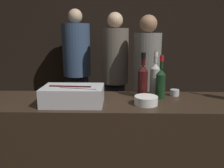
{
  "coord_description": "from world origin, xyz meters",
  "views": [
    {
      "loc": [
        0.04,
        -1.29,
        1.49
      ],
      "look_at": [
        0.0,
        0.29,
        1.13
      ],
      "focal_mm": 35.0,
      "sensor_mm": 36.0,
      "label": 1
    }
  ],
  "objects_px": {
    "red_wine_bottle_burgundy": "(161,82)",
    "red_wine_bottle_black_foil": "(143,79)",
    "bowl_white": "(146,100)",
    "person_grey_polo": "(115,71)",
    "ice_bin_with_bottles": "(73,94)",
    "white_wine_bottle": "(155,77)",
    "candle_votive": "(175,93)",
    "person_blond_tee": "(146,77)",
    "person_in_hoodie": "(77,65)"
  },
  "relations": [
    {
      "from": "bowl_white",
      "to": "person_in_hoodie",
      "type": "height_order",
      "value": "person_in_hoodie"
    },
    {
      "from": "red_wine_bottle_burgundy",
      "to": "person_grey_polo",
      "type": "distance_m",
      "value": 1.44
    },
    {
      "from": "white_wine_bottle",
      "to": "red_wine_bottle_black_foil",
      "type": "relative_size",
      "value": 1.01
    },
    {
      "from": "white_wine_bottle",
      "to": "red_wine_bottle_black_foil",
      "type": "height_order",
      "value": "white_wine_bottle"
    },
    {
      "from": "ice_bin_with_bottles",
      "to": "red_wine_bottle_black_foil",
      "type": "height_order",
      "value": "red_wine_bottle_black_foil"
    },
    {
      "from": "bowl_white",
      "to": "red_wine_bottle_black_foil",
      "type": "distance_m",
      "value": 0.21
    },
    {
      "from": "bowl_white",
      "to": "candle_votive",
      "type": "distance_m",
      "value": 0.34
    },
    {
      "from": "candle_votive",
      "to": "red_wine_bottle_black_foil",
      "type": "relative_size",
      "value": 0.2
    },
    {
      "from": "white_wine_bottle",
      "to": "person_grey_polo",
      "type": "height_order",
      "value": "person_grey_polo"
    },
    {
      "from": "red_wine_bottle_black_foil",
      "to": "candle_votive",
      "type": "bearing_deg",
      "value": 9.67
    },
    {
      "from": "red_wine_bottle_black_foil",
      "to": "red_wine_bottle_burgundy",
      "type": "bearing_deg",
      "value": -11.23
    },
    {
      "from": "bowl_white",
      "to": "red_wine_bottle_black_foil",
      "type": "height_order",
      "value": "red_wine_bottle_black_foil"
    },
    {
      "from": "candle_votive",
      "to": "red_wine_bottle_burgundy",
      "type": "bearing_deg",
      "value": -151.4
    },
    {
      "from": "white_wine_bottle",
      "to": "person_blond_tee",
      "type": "relative_size",
      "value": 0.2
    },
    {
      "from": "ice_bin_with_bottles",
      "to": "red_wine_bottle_black_foil",
      "type": "relative_size",
      "value": 1.21
    },
    {
      "from": "white_wine_bottle",
      "to": "person_blond_tee",
      "type": "distance_m",
      "value": 0.99
    },
    {
      "from": "bowl_white",
      "to": "candle_votive",
      "type": "relative_size",
      "value": 2.32
    },
    {
      "from": "red_wine_bottle_burgundy",
      "to": "red_wine_bottle_black_foil",
      "type": "xyz_separation_m",
      "value": [
        -0.13,
        0.03,
        0.01
      ]
    },
    {
      "from": "candle_votive",
      "to": "white_wine_bottle",
      "type": "relative_size",
      "value": 0.2
    },
    {
      "from": "bowl_white",
      "to": "red_wine_bottle_black_foil",
      "type": "relative_size",
      "value": 0.47
    },
    {
      "from": "person_in_hoodie",
      "to": "person_blond_tee",
      "type": "relative_size",
      "value": 1.08
    },
    {
      "from": "red_wine_bottle_burgundy",
      "to": "person_blond_tee",
      "type": "bearing_deg",
      "value": 87.93
    },
    {
      "from": "red_wine_bottle_burgundy",
      "to": "white_wine_bottle",
      "type": "bearing_deg",
      "value": 106.2
    },
    {
      "from": "candle_votive",
      "to": "person_blond_tee",
      "type": "distance_m",
      "value": 1.0
    },
    {
      "from": "bowl_white",
      "to": "person_grey_polo",
      "type": "xyz_separation_m",
      "value": [
        -0.23,
        1.54,
        -0.05
      ]
    },
    {
      "from": "red_wine_bottle_burgundy",
      "to": "person_in_hoodie",
      "type": "height_order",
      "value": "person_in_hoodie"
    },
    {
      "from": "person_in_hoodie",
      "to": "candle_votive",
      "type": "bearing_deg",
      "value": 9.91
    },
    {
      "from": "candle_votive",
      "to": "person_in_hoodie",
      "type": "relative_size",
      "value": 0.04
    },
    {
      "from": "red_wine_bottle_burgundy",
      "to": "person_grey_polo",
      "type": "height_order",
      "value": "person_grey_polo"
    },
    {
      "from": "red_wine_bottle_burgundy",
      "to": "red_wine_bottle_black_foil",
      "type": "relative_size",
      "value": 0.95
    },
    {
      "from": "red_wine_bottle_burgundy",
      "to": "person_in_hoodie",
      "type": "xyz_separation_m",
      "value": [
        -0.95,
        1.69,
        -0.11
      ]
    },
    {
      "from": "person_grey_polo",
      "to": "white_wine_bottle",
      "type": "bearing_deg",
      "value": 42.67
    },
    {
      "from": "ice_bin_with_bottles",
      "to": "candle_votive",
      "type": "height_order",
      "value": "ice_bin_with_bottles"
    },
    {
      "from": "bowl_white",
      "to": "red_wine_bottle_burgundy",
      "type": "bearing_deg",
      "value": 51.13
    },
    {
      "from": "ice_bin_with_bottles",
      "to": "person_blond_tee",
      "type": "height_order",
      "value": "person_blond_tee"
    },
    {
      "from": "ice_bin_with_bottles",
      "to": "person_in_hoodie",
      "type": "xyz_separation_m",
      "value": [
        -0.31,
        1.85,
        -0.05
      ]
    },
    {
      "from": "bowl_white",
      "to": "white_wine_bottle",
      "type": "relative_size",
      "value": 0.47
    },
    {
      "from": "ice_bin_with_bottles",
      "to": "person_blond_tee",
      "type": "xyz_separation_m",
      "value": [
        0.68,
        1.23,
        -0.12
      ]
    },
    {
      "from": "candle_votive",
      "to": "bowl_white",
      "type": "bearing_deg",
      "value": -138.39
    },
    {
      "from": "ice_bin_with_bottles",
      "to": "white_wine_bottle",
      "type": "bearing_deg",
      "value": 22.88
    },
    {
      "from": "bowl_white",
      "to": "white_wine_bottle",
      "type": "xyz_separation_m",
      "value": [
        0.1,
        0.25,
        0.11
      ]
    },
    {
      "from": "bowl_white",
      "to": "person_grey_polo",
      "type": "bearing_deg",
      "value": 98.62
    },
    {
      "from": "red_wine_bottle_black_foil",
      "to": "person_in_hoodie",
      "type": "bearing_deg",
      "value": 116.1
    },
    {
      "from": "person_in_hoodie",
      "to": "person_blond_tee",
      "type": "xyz_separation_m",
      "value": [
        0.99,
        -0.62,
        -0.06
      ]
    },
    {
      "from": "candle_votive",
      "to": "white_wine_bottle",
      "type": "xyz_separation_m",
      "value": [
        -0.16,
        0.03,
        0.12
      ]
    },
    {
      "from": "red_wine_bottle_burgundy",
      "to": "bowl_white",
      "type": "bearing_deg",
      "value": -128.87
    },
    {
      "from": "bowl_white",
      "to": "candle_votive",
      "type": "bearing_deg",
      "value": 41.61
    },
    {
      "from": "candle_votive",
      "to": "red_wine_bottle_black_foil",
      "type": "bearing_deg",
      "value": -170.33
    },
    {
      "from": "bowl_white",
      "to": "candle_votive",
      "type": "height_order",
      "value": "bowl_white"
    },
    {
      "from": "candle_votive",
      "to": "ice_bin_with_bottles",
      "type": "bearing_deg",
      "value": -163.22
    }
  ]
}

